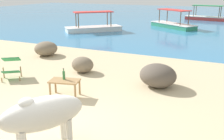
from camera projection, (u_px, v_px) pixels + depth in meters
The scene contains 12 objects.
sand_beach at pixel (42, 138), 5.09m from camera, with size 18.00×14.00×0.04m, color #CCB78E.
water_surface at pixel (199, 20), 24.17m from camera, with size 60.00×36.00×0.03m, color teal.
cow at pixel (40, 115), 4.48m from camera, with size 1.31×1.74×1.03m.
low_bench_table at pixel (65, 83), 6.90m from camera, with size 0.84×0.61×0.44m.
bottle at pixel (64, 75), 6.91m from camera, with size 0.07×0.07×0.30m.
deck_chair_far at pixel (11, 66), 8.31m from camera, with size 0.89×0.93×0.68m.
shore_rock_large at pixel (83, 65), 8.92m from camera, with size 0.79×0.68×0.53m, color #756651.
shore_rock_medium at pixel (46, 49), 11.13m from camera, with size 1.00×0.94×0.59m, color #756651.
shore_rock_small at pixel (158, 75), 7.60m from camera, with size 1.08×0.98×0.67m, color brown.
boat_red at pixel (207, 17), 23.65m from camera, with size 3.79×1.60×1.29m.
boat_green at pixel (173, 24), 19.09m from camera, with size 3.68×3.03×1.29m.
boat_white at pixel (94, 27), 17.51m from camera, with size 3.45×3.38×1.29m.
Camera 1 is at (3.10, -3.50, 2.77)m, focal length 42.62 mm.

